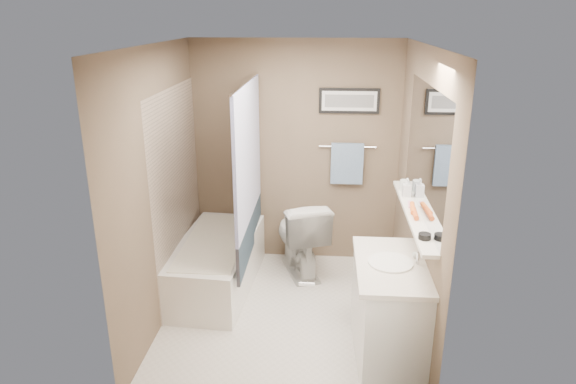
# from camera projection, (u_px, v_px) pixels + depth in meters

# --- Properties ---
(ground) EXTENTS (2.50, 2.50, 0.00)m
(ground) POSITION_uv_depth(u_px,v_px,m) (287.00, 315.00, 4.73)
(ground) COLOR silver
(ground) RESTS_ON ground
(ceiling) EXTENTS (2.20, 2.50, 0.04)m
(ceiling) POSITION_uv_depth(u_px,v_px,m) (287.00, 48.00, 3.94)
(ceiling) COLOR white
(ceiling) RESTS_ON wall_back
(wall_back) EXTENTS (2.20, 0.04, 2.40)m
(wall_back) POSITION_uv_depth(u_px,v_px,m) (296.00, 154.00, 5.49)
(wall_back) COLOR brown
(wall_back) RESTS_ON ground
(wall_front) EXTENTS (2.20, 0.04, 2.40)m
(wall_front) POSITION_uv_depth(u_px,v_px,m) (271.00, 258.00, 3.17)
(wall_front) COLOR brown
(wall_front) RESTS_ON ground
(wall_left) EXTENTS (0.04, 2.50, 2.40)m
(wall_left) POSITION_uv_depth(u_px,v_px,m) (162.00, 189.00, 4.41)
(wall_left) COLOR brown
(wall_left) RESTS_ON ground
(wall_right) EXTENTS (0.04, 2.50, 2.40)m
(wall_right) POSITION_uv_depth(u_px,v_px,m) (416.00, 195.00, 4.25)
(wall_right) COLOR brown
(wall_right) RESTS_ON ground
(tile_surround) EXTENTS (0.02, 1.55, 2.00)m
(tile_surround) POSITION_uv_depth(u_px,v_px,m) (178.00, 192.00, 4.94)
(tile_surround) COLOR tan
(tile_surround) RESTS_ON wall_left
(curtain_rod) EXTENTS (0.02, 1.55, 0.02)m
(curtain_rod) POSITION_uv_depth(u_px,v_px,m) (246.00, 82.00, 4.55)
(curtain_rod) COLOR silver
(curtain_rod) RESTS_ON wall_left
(curtain_upper) EXTENTS (0.03, 1.45, 1.28)m
(curtain_upper) POSITION_uv_depth(u_px,v_px,m) (248.00, 153.00, 4.76)
(curtain_upper) COLOR white
(curtain_upper) RESTS_ON curtain_rod
(curtain_lower) EXTENTS (0.03, 1.45, 0.36)m
(curtain_lower) POSITION_uv_depth(u_px,v_px,m) (250.00, 234.00, 5.03)
(curtain_lower) COLOR #273A49
(curtain_lower) RESTS_ON curtain_rod
(mirror) EXTENTS (0.02, 1.60, 1.00)m
(mirror) POSITION_uv_depth(u_px,v_px,m) (425.00, 151.00, 3.97)
(mirror) COLOR silver
(mirror) RESTS_ON wall_right
(shelf) EXTENTS (0.12, 1.60, 0.03)m
(shelf) POSITION_uv_depth(u_px,v_px,m) (413.00, 213.00, 4.15)
(shelf) COLOR silver
(shelf) RESTS_ON wall_right
(towel_bar) EXTENTS (0.60, 0.02, 0.02)m
(towel_bar) POSITION_uv_depth(u_px,v_px,m) (348.00, 147.00, 5.40)
(towel_bar) COLOR silver
(towel_bar) RESTS_ON wall_back
(towel) EXTENTS (0.34, 0.05, 0.44)m
(towel) POSITION_uv_depth(u_px,v_px,m) (347.00, 164.00, 5.44)
(towel) COLOR #98BBDD
(towel) RESTS_ON towel_bar
(art_frame) EXTENTS (0.62, 0.02, 0.26)m
(art_frame) POSITION_uv_depth(u_px,v_px,m) (349.00, 101.00, 5.26)
(art_frame) COLOR black
(art_frame) RESTS_ON wall_back
(art_mat) EXTENTS (0.56, 0.00, 0.20)m
(art_mat) POSITION_uv_depth(u_px,v_px,m) (349.00, 101.00, 5.25)
(art_mat) COLOR white
(art_mat) RESTS_ON art_frame
(art_image) EXTENTS (0.50, 0.00, 0.13)m
(art_image) POSITION_uv_depth(u_px,v_px,m) (349.00, 101.00, 5.24)
(art_image) COLOR #595959
(art_image) RESTS_ON art_mat
(door) EXTENTS (0.80, 0.02, 2.00)m
(door) POSITION_uv_depth(u_px,v_px,m) (359.00, 290.00, 3.19)
(door) COLOR silver
(door) RESTS_ON wall_front
(door_handle) EXTENTS (0.10, 0.02, 0.02)m
(door_handle) POSITION_uv_depth(u_px,v_px,m) (307.00, 284.00, 3.26)
(door_handle) COLOR silver
(door_handle) RESTS_ON door
(bathtub) EXTENTS (0.80, 1.55, 0.50)m
(bathtub) POSITION_uv_depth(u_px,v_px,m) (216.00, 264.00, 5.14)
(bathtub) COLOR white
(bathtub) RESTS_ON ground
(tub_rim) EXTENTS (0.56, 1.36, 0.02)m
(tub_rim) POSITION_uv_depth(u_px,v_px,m) (215.00, 241.00, 5.06)
(tub_rim) COLOR white
(tub_rim) RESTS_ON bathtub
(toilet) EXTENTS (0.70, 0.92, 0.83)m
(toilet) POSITION_uv_depth(u_px,v_px,m) (300.00, 236.00, 5.40)
(toilet) COLOR silver
(toilet) RESTS_ON ground
(vanity) EXTENTS (0.54, 0.92, 0.80)m
(vanity) POSITION_uv_depth(u_px,v_px,m) (389.00, 314.00, 4.02)
(vanity) COLOR white
(vanity) RESTS_ON ground
(countertop) EXTENTS (0.54, 0.96, 0.04)m
(countertop) POSITION_uv_depth(u_px,v_px,m) (392.00, 266.00, 3.89)
(countertop) COLOR silver
(countertop) RESTS_ON vanity
(sink_basin) EXTENTS (0.34, 0.34, 0.01)m
(sink_basin) POSITION_uv_depth(u_px,v_px,m) (390.00, 262.00, 3.88)
(sink_basin) COLOR white
(sink_basin) RESTS_ON countertop
(faucet_spout) EXTENTS (0.02, 0.02, 0.10)m
(faucet_spout) POSITION_uv_depth(u_px,v_px,m) (418.00, 258.00, 3.85)
(faucet_spout) COLOR silver
(faucet_spout) RESTS_ON countertop
(faucet_knob) EXTENTS (0.05, 0.05, 0.05)m
(faucet_knob) POSITION_uv_depth(u_px,v_px,m) (415.00, 255.00, 3.95)
(faucet_knob) COLOR silver
(faucet_knob) RESTS_ON countertop
(candle_bowl_near) EXTENTS (0.09, 0.09, 0.04)m
(candle_bowl_near) POSITION_uv_depth(u_px,v_px,m) (425.00, 236.00, 3.63)
(candle_bowl_near) COLOR black
(candle_bowl_near) RESTS_ON shelf
(hair_brush_front) EXTENTS (0.05, 0.22, 0.04)m
(hair_brush_front) POSITION_uv_depth(u_px,v_px,m) (415.00, 213.00, 4.05)
(hair_brush_front) COLOR #D7541E
(hair_brush_front) RESTS_ON shelf
(hair_brush_back) EXTENTS (0.07, 0.22, 0.04)m
(hair_brush_back) POSITION_uv_depth(u_px,v_px,m) (413.00, 208.00, 4.16)
(hair_brush_back) COLOR orange
(hair_brush_back) RESTS_ON shelf
(pink_comb) EXTENTS (0.05, 0.16, 0.01)m
(pink_comb) POSITION_uv_depth(u_px,v_px,m) (410.00, 204.00, 4.29)
(pink_comb) COLOR pink
(pink_comb) RESTS_ON shelf
(glass_jar) EXTENTS (0.08, 0.08, 0.10)m
(glass_jar) POSITION_uv_depth(u_px,v_px,m) (404.00, 185.00, 4.61)
(glass_jar) COLOR white
(glass_jar) RESTS_ON shelf
(soap_bottle) EXTENTS (0.08, 0.08, 0.16)m
(soap_bottle) POSITION_uv_depth(u_px,v_px,m) (407.00, 187.00, 4.47)
(soap_bottle) COLOR #999999
(soap_bottle) RESTS_ON shelf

